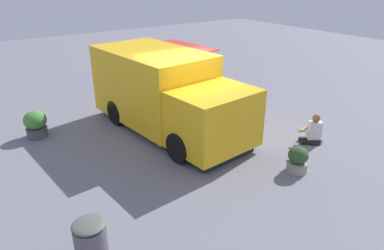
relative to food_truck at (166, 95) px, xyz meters
name	(u,v)px	position (x,y,z in m)	size (l,w,h in m)	color
ground_plane	(193,135)	(-0.38, 0.86, -1.12)	(40.00, 40.00, 0.00)	slate
food_truck	(166,95)	(0.00, 0.00, 0.00)	(3.10, 5.65, 2.35)	yellow
person_customer	(313,132)	(-2.90, 3.23, -0.78)	(0.75, 0.67, 0.88)	black
planter_flowering_near	(298,160)	(-1.28, 4.02, -0.80)	(0.54, 0.54, 0.65)	gray
planter_flowering_far	(36,124)	(3.46, -1.71, -0.70)	(0.65, 0.65, 0.81)	#4A4F51
trash_bin	(91,242)	(3.90, 4.01, -0.69)	(0.56, 0.56, 0.84)	#5A535E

